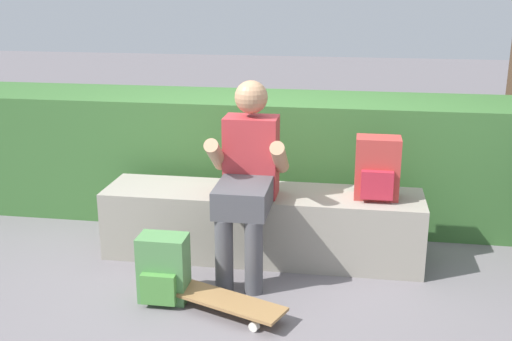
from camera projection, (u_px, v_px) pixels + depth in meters
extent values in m
plane|color=slate|center=(256.00, 272.00, 4.04)|extent=(24.00, 24.00, 0.00)
cube|color=gray|center=(262.00, 224.00, 4.23)|extent=(2.12, 0.49, 0.46)
cube|color=#B73338|center=(251.00, 156.00, 4.03)|extent=(0.34, 0.22, 0.52)
sphere|color=tan|center=(251.00, 97.00, 3.92)|extent=(0.21, 0.21, 0.21)
cube|color=#4C4C51|center=(243.00, 198.00, 3.79)|extent=(0.32, 0.40, 0.17)
cylinder|color=#4C4C51|center=(224.00, 255.00, 3.75)|extent=(0.11, 0.11, 0.46)
cylinder|color=#4C4C51|center=(254.00, 257.00, 3.72)|extent=(0.11, 0.11, 0.46)
cylinder|color=tan|center=(216.00, 155.00, 3.91)|extent=(0.09, 0.33, 0.27)
cylinder|color=tan|center=(280.00, 158.00, 3.85)|extent=(0.09, 0.33, 0.27)
cube|color=olive|center=(219.00, 298.00, 3.55)|extent=(0.82, 0.48, 0.02)
cylinder|color=silver|center=(268.00, 314.00, 3.49)|extent=(0.06, 0.05, 0.05)
cylinder|color=silver|center=(254.00, 326.00, 3.36)|extent=(0.06, 0.05, 0.05)
cylinder|color=silver|center=(187.00, 290.00, 3.76)|extent=(0.06, 0.05, 0.05)
cylinder|color=silver|center=(172.00, 300.00, 3.64)|extent=(0.06, 0.05, 0.05)
cube|color=#B23833|center=(377.00, 168.00, 3.99)|extent=(0.28, 0.18, 0.40)
cube|color=#B92435|center=(377.00, 185.00, 3.91)|extent=(0.20, 0.05, 0.18)
cube|color=#51894C|center=(164.00, 268.00, 3.65)|extent=(0.28, 0.18, 0.40)
cube|color=#4D8F3E|center=(158.00, 289.00, 3.57)|extent=(0.20, 0.05, 0.18)
cube|color=#386830|center=(313.00, 159.00, 4.87)|extent=(5.89, 0.76, 0.95)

